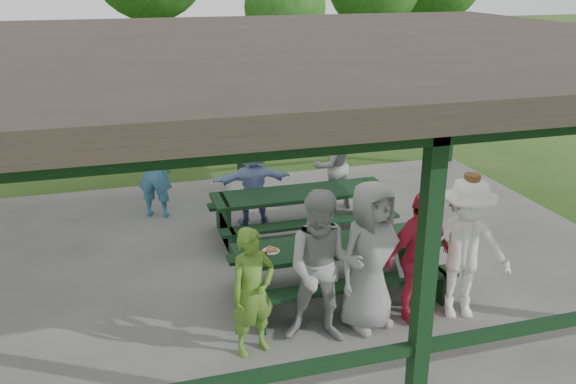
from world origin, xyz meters
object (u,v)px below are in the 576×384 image
object	(u,v)px
contestant_green	(253,292)
spectator_lblue	(253,183)
farm_trailer	(180,120)
picnic_table_near	(339,261)
spectator_blue	(154,171)
pickup_truck	(322,88)
contestant_grey_mid	(370,256)
contestant_white_fedora	(465,249)
picnic_table_far	(301,207)
contestant_grey_left	(324,268)
contestant_red	(418,257)
spectator_grey	(332,165)

from	to	relation	value
contestant_green	spectator_lblue	size ratio (longest dim) A/B	1.04
spectator_lblue	farm_trailer	size ratio (longest dim) A/B	0.38
picnic_table_near	spectator_blue	distance (m)	4.09
picnic_table_near	farm_trailer	size ratio (longest dim) A/B	0.73
spectator_lblue	pickup_truck	distance (m)	9.14
spectator_blue	contestant_grey_mid	bearing A→B (deg)	139.14
contestant_grey_mid	contestant_white_fedora	distance (m)	1.20
picnic_table_far	spectator_blue	world-z (taller)	spectator_blue
contestant_grey_left	spectator_lblue	size ratio (longest dim) A/B	1.28
picnic_table_near	farm_trailer	bearing A→B (deg)	97.17
contestant_grey_left	contestant_grey_mid	bearing A→B (deg)	31.67
contestant_green	contestant_red	distance (m)	2.09
contestant_grey_mid	contestant_white_fedora	size ratio (longest dim) A/B	0.99
contestant_white_fedora	farm_trailer	xyz separation A→B (m)	(-2.33, 9.34, -0.36)
contestant_white_fedora	contestant_grey_left	bearing A→B (deg)	-163.39
contestant_grey_mid	spectator_grey	bearing A→B (deg)	59.41
picnic_table_far	contestant_red	size ratio (longest dim) A/B	1.71
picnic_table_far	contestant_green	xyz separation A→B (m)	(-1.49, -2.95, 0.27)
picnic_table_far	spectator_lblue	bearing A→B (deg)	131.45
picnic_table_near	contestant_grey_mid	world-z (taller)	contestant_grey_mid
picnic_table_far	spectator_grey	xyz separation A→B (m)	(0.89, 0.97, 0.34)
picnic_table_near	contestant_white_fedora	size ratio (longest dim) A/B	1.48
picnic_table_near	contestant_grey_left	xyz separation A→B (m)	(-0.56, -0.94, 0.44)
picnic_table_near	spectator_lblue	distance (m)	2.76
contestant_red	spectator_blue	xyz separation A→B (m)	(-2.79, 4.33, 0.00)
picnic_table_far	contestant_red	bearing A→B (deg)	-78.17
picnic_table_far	contestant_grey_left	distance (m)	3.05
picnic_table_near	spectator_grey	size ratio (longest dim) A/B	1.68
contestant_white_fedora	pickup_truck	size ratio (longest dim) A/B	0.33
spectator_blue	farm_trailer	bearing A→B (deg)	-79.32
farm_trailer	picnic_table_far	bearing A→B (deg)	-62.75
spectator_grey	picnic_table_far	bearing A→B (deg)	32.83
contestant_grey_mid	pickup_truck	size ratio (longest dim) A/B	0.33
contestant_grey_left	contestant_white_fedora	xyz separation A→B (m)	(1.83, 0.03, -0.02)
contestant_grey_left	contestant_white_fedora	world-z (taller)	contestant_white_fedora
contestant_green	contestant_white_fedora	size ratio (longest dim) A/B	0.81
spectator_grey	farm_trailer	distance (m)	5.84
spectator_grey	contestant_red	bearing A→B (deg)	70.97
picnic_table_near	contestant_grey_left	size ratio (longest dim) A/B	1.50
contestant_green	contestant_white_fedora	bearing A→B (deg)	-17.53
picnic_table_far	spectator_blue	bearing A→B (deg)	145.62
contestant_grey_mid	contestant_red	size ratio (longest dim) A/B	1.11
contestant_grey_mid	farm_trailer	bearing A→B (deg)	80.08
contestant_green	picnic_table_near	bearing A→B (deg)	16.22
contestant_grey_left	spectator_grey	world-z (taller)	contestant_grey_left
picnic_table_near	pickup_truck	xyz separation A→B (m)	(3.59, 10.88, 0.20)
contestant_white_fedora	contestant_red	bearing A→B (deg)	-172.99
picnic_table_far	contestant_white_fedora	bearing A→B (deg)	-68.25
picnic_table_far	contestant_red	world-z (taller)	contestant_red
contestant_grey_mid	contestant_red	world-z (taller)	contestant_grey_mid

